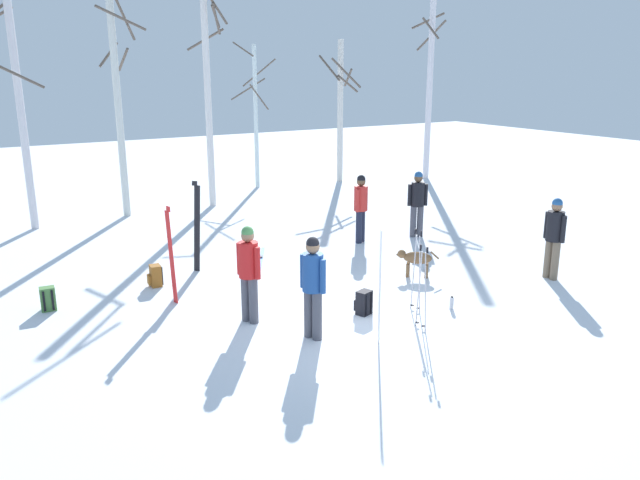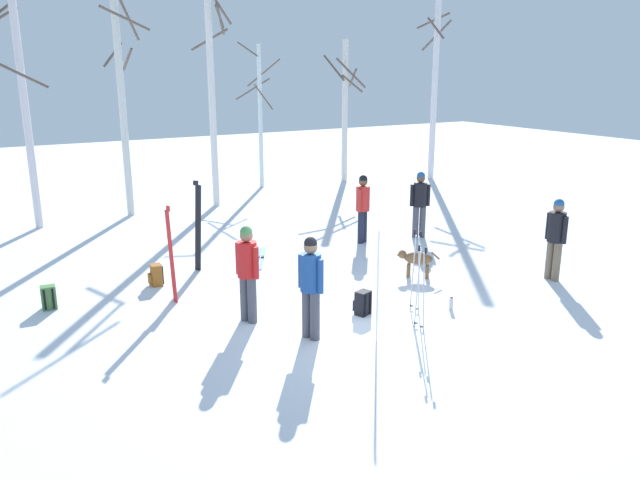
# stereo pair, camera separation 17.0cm
# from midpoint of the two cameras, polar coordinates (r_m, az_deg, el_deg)

# --- Properties ---
(ground_plane) EXTENTS (60.00, 60.00, 0.00)m
(ground_plane) POSITION_cam_midpoint_polar(r_m,az_deg,el_deg) (10.91, 2.99, -7.69)
(ground_plane) COLOR white
(person_0) EXTENTS (0.34, 0.52, 1.72)m
(person_0) POSITION_cam_midpoint_polar(r_m,az_deg,el_deg) (13.74, 20.20, 0.58)
(person_0) COLOR #72604C
(person_0) RESTS_ON ground_plane
(person_1) EXTENTS (0.48, 0.34, 1.72)m
(person_1) POSITION_cam_midpoint_polar(r_m,az_deg,el_deg) (16.32, 8.56, 3.64)
(person_1) COLOR #4C4C56
(person_1) RESTS_ON ground_plane
(person_2) EXTENTS (0.34, 0.50, 1.72)m
(person_2) POSITION_cam_midpoint_polar(r_m,az_deg,el_deg) (10.04, -1.14, -3.77)
(person_2) COLOR #4C4C56
(person_2) RESTS_ON ground_plane
(person_3) EXTENTS (0.46, 0.34, 1.72)m
(person_3) POSITION_cam_midpoint_polar(r_m,az_deg,el_deg) (15.65, 3.42, 3.27)
(person_3) COLOR #1E2338
(person_3) RESTS_ON ground_plane
(person_4) EXTENTS (0.34, 0.49, 1.72)m
(person_4) POSITION_cam_midpoint_polar(r_m,az_deg,el_deg) (10.76, -6.96, -2.55)
(person_4) COLOR #4C4C56
(person_4) RESTS_ON ground_plane
(dog) EXTENTS (0.69, 0.64, 0.57)m
(dog) POSITION_cam_midpoint_polar(r_m,az_deg,el_deg) (13.32, 8.32, -1.71)
(dog) COLOR brown
(dog) RESTS_ON ground_plane
(ski_pair_planted_0) EXTENTS (0.11, 0.17, 1.87)m
(ski_pair_planted_0) POSITION_cam_midpoint_polar(r_m,az_deg,el_deg) (9.97, 4.97, -4.27)
(ski_pair_planted_0) COLOR white
(ski_pair_planted_0) RESTS_ON ground_plane
(ski_pair_planted_1) EXTENTS (0.18, 0.18, 1.99)m
(ski_pair_planted_1) POSITION_cam_midpoint_polar(r_m,az_deg,el_deg) (13.63, -11.48, 1.16)
(ski_pair_planted_1) COLOR black
(ski_pair_planted_1) RESTS_ON ground_plane
(ski_pair_planted_2) EXTENTS (0.07, 0.25, 1.85)m
(ski_pair_planted_2) POSITION_cam_midpoint_polar(r_m,az_deg,el_deg) (11.95, -13.78, -1.36)
(ski_pair_planted_2) COLOR red
(ski_pair_planted_2) RESTS_ON ground_plane
(ski_pair_lying_0) EXTENTS (0.99, 1.61, 0.05)m
(ski_pair_lying_0) POSITION_cam_midpoint_polar(r_m,az_deg,el_deg) (14.58, -5.90, -1.66)
(ski_pair_lying_0) COLOR blue
(ski_pair_lying_0) RESTS_ON ground_plane
(ski_poles_0) EXTENTS (0.07, 0.27, 1.52)m
(ski_poles_0) POSITION_cam_midpoint_polar(r_m,az_deg,el_deg) (11.34, 8.38, -2.56)
(ski_poles_0) COLOR #B2B2BC
(ski_poles_0) RESTS_ON ground_plane
(ski_poles_1) EXTENTS (0.07, 0.27, 1.46)m
(ski_poles_1) POSITION_cam_midpoint_polar(r_m,az_deg,el_deg) (10.60, 8.83, -4.07)
(ski_poles_1) COLOR #B2B2BC
(ski_poles_1) RESTS_ON ground_plane
(backpack_0) EXTENTS (0.27, 0.30, 0.44)m
(backpack_0) POSITION_cam_midpoint_polar(r_m,az_deg,el_deg) (12.50, -23.86, -4.92)
(backpack_0) COLOR #4C7F3F
(backpack_0) RESTS_ON ground_plane
(backpack_1) EXTENTS (0.31, 0.33, 0.44)m
(backpack_1) POSITION_cam_midpoint_polar(r_m,az_deg,el_deg) (11.28, 3.56, -5.72)
(backpack_1) COLOR black
(backpack_1) RESTS_ON ground_plane
(backpack_2) EXTENTS (0.30, 0.28, 0.44)m
(backpack_2) POSITION_cam_midpoint_polar(r_m,az_deg,el_deg) (13.11, -15.11, -3.18)
(backpack_2) COLOR #99591E
(backpack_2) RESTS_ON ground_plane
(water_bottle_0) EXTENTS (0.07, 0.07, 0.25)m
(water_bottle_0) POSITION_cam_midpoint_polar(r_m,az_deg,el_deg) (11.75, 11.47, -5.63)
(water_bottle_0) COLOR silver
(water_bottle_0) RESTS_ON ground_plane
(birch_tree_0) EXTENTS (1.37, 1.63, 6.09)m
(birch_tree_0) POSITION_cam_midpoint_polar(r_m,az_deg,el_deg) (18.43, -25.90, 10.67)
(birch_tree_0) COLOR silver
(birch_tree_0) RESTS_ON ground_plane
(birch_tree_1) EXTENTS (1.38, 1.22, 7.39)m
(birch_tree_1) POSITION_cam_midpoint_polar(r_m,az_deg,el_deg) (19.05, -18.23, 13.47)
(birch_tree_1) COLOR silver
(birch_tree_1) RESTS_ON ground_plane
(birch_tree_2) EXTENTS (1.12, 1.39, 6.65)m
(birch_tree_2) POSITION_cam_midpoint_polar(r_m,az_deg,el_deg) (19.89, -10.34, 12.58)
(birch_tree_2) COLOR white
(birch_tree_2) RESTS_ON ground_plane
(birch_tree_3) EXTENTS (1.55, 1.54, 5.11)m
(birch_tree_3) POSITION_cam_midpoint_polar(r_m,az_deg,el_deg) (22.93, -6.10, 11.40)
(birch_tree_3) COLOR silver
(birch_tree_3) RESTS_ON ground_plane
(birch_tree_4) EXTENTS (1.19, 1.18, 5.25)m
(birch_tree_4) POSITION_cam_midpoint_polar(r_m,az_deg,el_deg) (23.98, 1.66, 11.87)
(birch_tree_4) COLOR silver
(birch_tree_4) RESTS_ON ground_plane
(birch_tree_5) EXTENTS (1.34, 1.35, 7.93)m
(birch_tree_5) POSITION_cam_midpoint_polar(r_m,az_deg,el_deg) (24.96, 9.78, 14.78)
(birch_tree_5) COLOR silver
(birch_tree_5) RESTS_ON ground_plane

